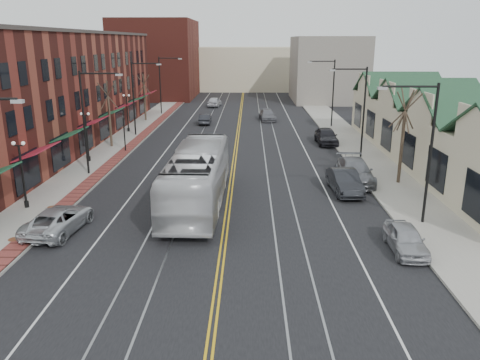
{
  "coord_description": "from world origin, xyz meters",
  "views": [
    {
      "loc": [
        1.34,
        -19.72,
        10.32
      ],
      "look_at": [
        0.77,
        8.12,
        2.0
      ],
      "focal_mm": 35.0,
      "sensor_mm": 36.0,
      "label": 1
    }
  ],
  "objects_px": {
    "transit_bus": "(198,177)",
    "parked_suv": "(59,220)",
    "parked_car_d": "(326,136)",
    "parked_car_a": "(406,239)",
    "parked_car_b": "(344,181)",
    "parked_car_c": "(355,171)"
  },
  "relations": [
    {
      "from": "parked_suv",
      "to": "parked_car_c",
      "type": "distance_m",
      "value": 21.11
    },
    {
      "from": "parked_car_a",
      "to": "transit_bus",
      "type": "bearing_deg",
      "value": 149.53
    },
    {
      "from": "transit_bus",
      "to": "parked_car_b",
      "type": "relative_size",
      "value": 2.73
    },
    {
      "from": "parked_car_b",
      "to": "parked_car_d",
      "type": "bearing_deg",
      "value": 82.22
    },
    {
      "from": "parked_car_a",
      "to": "parked_car_b",
      "type": "xyz_separation_m",
      "value": [
        -1.25,
        9.6,
        0.13
      ]
    },
    {
      "from": "parked_car_d",
      "to": "parked_car_c",
      "type": "bearing_deg",
      "value": -91.1
    },
    {
      "from": "parked_suv",
      "to": "parked_car_b",
      "type": "distance_m",
      "value": 18.89
    },
    {
      "from": "parked_car_a",
      "to": "parked_car_c",
      "type": "relative_size",
      "value": 0.67
    },
    {
      "from": "transit_bus",
      "to": "parked_car_b",
      "type": "distance_m",
      "value": 10.46
    },
    {
      "from": "parked_car_d",
      "to": "parked_car_a",
      "type": "bearing_deg",
      "value": -91.1
    },
    {
      "from": "transit_bus",
      "to": "parked_car_c",
      "type": "height_order",
      "value": "transit_bus"
    },
    {
      "from": "parked_suv",
      "to": "parked_car_b",
      "type": "bearing_deg",
      "value": -150.41
    },
    {
      "from": "parked_car_a",
      "to": "parked_car_b",
      "type": "height_order",
      "value": "parked_car_b"
    },
    {
      "from": "parked_car_b",
      "to": "parked_car_c",
      "type": "bearing_deg",
      "value": 60.35
    },
    {
      "from": "parked_car_b",
      "to": "parked_car_d",
      "type": "distance_m",
      "value": 16.21
    },
    {
      "from": "parked_car_c",
      "to": "parked_car_d",
      "type": "height_order",
      "value": "parked_car_c"
    },
    {
      "from": "transit_bus",
      "to": "parked_car_d",
      "type": "bearing_deg",
      "value": -119.93
    },
    {
      "from": "transit_bus",
      "to": "parked_car_d",
      "type": "relative_size",
      "value": 2.72
    },
    {
      "from": "transit_bus",
      "to": "parked_suv",
      "type": "xyz_separation_m",
      "value": [
        -7.3,
        -4.76,
        -1.15
      ]
    },
    {
      "from": "transit_bus",
      "to": "parked_car_b",
      "type": "xyz_separation_m",
      "value": [
        10.05,
        2.69,
        -1.06
      ]
    },
    {
      "from": "parked_car_a",
      "to": "parked_car_d",
      "type": "distance_m",
      "value": 25.76
    },
    {
      "from": "parked_car_a",
      "to": "parked_car_c",
      "type": "distance_m",
      "value": 12.13
    }
  ]
}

